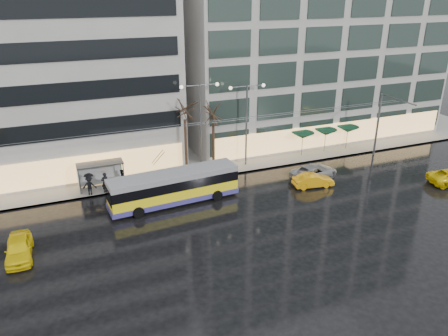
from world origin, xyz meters
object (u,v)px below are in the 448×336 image
bus_shelter (96,170)px  taxi_a (19,248)px  street_lamp_near (200,116)px  trolleybus (174,188)px

bus_shelter → taxi_a: size_ratio=0.97×
street_lamp_near → taxi_a: street_lamp_near is taller
bus_shelter → street_lamp_near: street_lamp_near is taller
bus_shelter → street_lamp_near: 11.14m
street_lamp_near → trolleybus: bearing=-128.3°
bus_shelter → taxi_a: bus_shelter is taller
trolleybus → taxi_a: 13.14m
trolleybus → bus_shelter: (-5.97, 5.47, 0.52)m
trolleybus → bus_shelter: bearing=137.5°
street_lamp_near → taxi_a: size_ratio=2.09×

